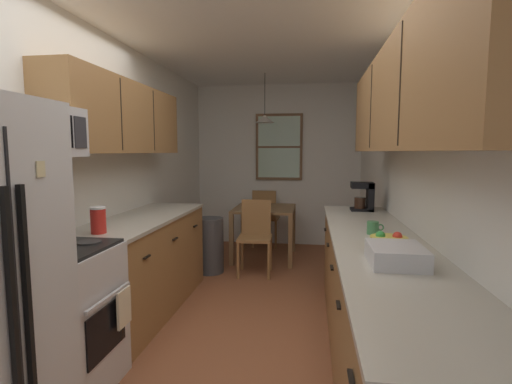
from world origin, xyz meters
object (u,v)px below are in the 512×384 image
Objects in this scene: storage_canister at (98,220)px; fruit_bowl at (389,240)px; dining_chair_near at (255,233)px; mug_by_coffeemaker at (373,228)px; stove_range at (58,319)px; coffee_maker at (365,196)px; microwave_over_range at (30,131)px; dish_rack at (396,255)px; trash_bin at (210,245)px; dining_table at (265,215)px; dining_chair_far at (265,215)px.

fruit_bowl is (2.03, -0.08, -0.06)m from storage_canister.
mug_by_coffeemaker reaches higher than dining_chair_near.
stove_range is 3.81× the size of coffee_maker.
microwave_over_range is 4.90× the size of mug_by_coffeemaker.
storage_canister is at bearing 177.64° from fruit_bowl.
microwave_over_range is at bearing -102.30° from storage_canister.
microwave_over_range is 1.75× the size of dish_rack.
microwave_over_range is at bearing -160.19° from mug_by_coffeemaker.
microwave_over_range is at bearing -179.61° from dish_rack.
trash_bin is 2.06m from storage_canister.
dining_chair_near is 3.90× the size of fruit_bowl.
stove_range reaches higher than mug_by_coffeemaker.
mug_by_coffeemaker is at bearing -94.65° from coffee_maker.
mug_by_coffeemaker is at bearing -57.18° from dining_chair_near.
stove_range is 2.04m from dish_rack.
mug_by_coffeemaker and fruit_bowl have the same top height.
storage_canister is (0.11, 0.50, -0.62)m from microwave_over_range.
fruit_bowl is (0.04, -0.34, -0.01)m from mug_by_coffeemaker.
dining_table reaches higher than trash_bin.
fruit_bowl is at bearing -82.74° from mug_by_coffeemaker.
stove_range reaches higher than dining_chair_far.
dish_rack is (-0.04, -0.40, 0.01)m from fruit_bowl.
mug_by_coffeemaker is at bearing 20.85° from stove_range.
mug_by_coffeemaker is at bearing -69.18° from dining_chair_far.
mug_by_coffeemaker reaches higher than trash_bin.
dining_chair_near is (-0.03, -0.65, -0.11)m from dining_table.
dining_table is 0.67m from dining_chair_far.
dining_chair_far is (0.94, 3.80, -1.12)m from microwave_over_range.
dining_table is 2.97m from fruit_bowl.
dish_rack reaches higher than dining_chair_far.
dining_chair_far is at bearing 107.05° from dish_rack.
dining_table is (0.89, 3.14, 0.14)m from stove_range.
trash_bin is at bearing 80.46° from microwave_over_range.
storage_canister is (-0.90, -2.65, 0.39)m from dining_table.
dining_chair_far is 7.43× the size of mug_by_coffeemaker.
stove_range is 2.17m from mug_by_coffeemaker.
fruit_bowl is (1.13, -2.73, 0.33)m from dining_table.
dining_chair_near is 2.11m from mug_by_coffeemaker.
fruit_bowl is at bearing -2.36° from storage_canister.
coffee_maker is (1.78, -0.55, 0.71)m from trash_bin.
dish_rack is at bearing -54.98° from trash_bin.
trash_bin is (-0.57, -0.06, -0.16)m from dining_chair_near.
coffee_maker reaches higher than trash_bin.
dining_chair_near is at bearing -92.82° from dining_table.
microwave_over_range is at bearing -139.29° from coffee_maker.
coffee_maker is (2.08, 1.39, 0.05)m from storage_canister.
dining_table is 0.66m from dining_chair_near.
microwave_over_range is 0.66× the size of dining_chair_near.
dining_chair_near is 1.32× the size of trash_bin.
dining_chair_near reaches higher than dining_table.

